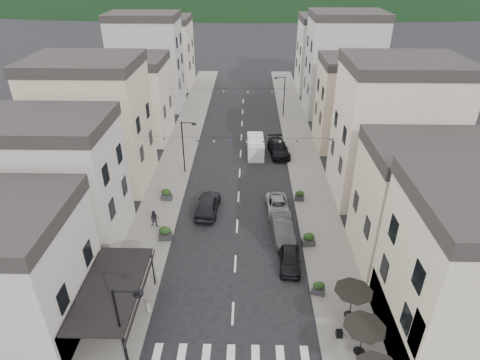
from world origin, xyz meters
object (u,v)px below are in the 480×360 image
object	(u,v)px
parked_car_b	(282,229)
parked_car_c	(278,206)
parked_car_e	(208,204)
pedestrian_a	(124,265)
pedestrian_b	(154,219)
delivery_van	(256,146)
parked_car_a	(290,259)
parked_car_d	(279,148)

from	to	relation	value
parked_car_b	parked_car_c	distance (m)	3.86
parked_car_e	parked_car_c	bearing A→B (deg)	-174.26
parked_car_c	pedestrian_a	distance (m)	14.97
parked_car_b	pedestrian_b	xyz separation A→B (m)	(-11.18, 1.10, 0.15)
parked_car_b	parked_car_c	xyz separation A→B (m)	(-0.14, 3.85, -0.15)
pedestrian_a	pedestrian_b	size ratio (longest dim) A/B	1.12
delivery_van	pedestrian_b	bearing A→B (deg)	-122.28
parked_car_a	parked_car_c	distance (m)	7.53
pedestrian_b	parked_car_d	bearing A→B (deg)	55.42
parked_car_a	pedestrian_a	size ratio (longest dim) A/B	2.21
parked_car_a	parked_car_d	bearing A→B (deg)	91.83
parked_car_d	pedestrian_a	xyz separation A→B (m)	(-12.85, -21.44, 0.24)
parked_car_c	parked_car_d	world-z (taller)	parked_car_d
pedestrian_b	parked_car_a	bearing A→B (deg)	-19.22
pedestrian_b	parked_car_b	bearing A→B (deg)	-2.36
parked_car_b	delivery_van	bearing A→B (deg)	92.14
parked_car_a	parked_car_c	xyz separation A→B (m)	(-0.47, 7.51, -0.05)
parked_car_c	delivery_van	bearing A→B (deg)	95.54
parked_car_a	pedestrian_b	distance (m)	12.46
parked_car_e	pedestrian_b	size ratio (longest dim) A/B	3.08
parked_car_b	pedestrian_a	bearing A→B (deg)	-162.66
parked_car_e	pedestrian_a	xyz separation A→B (m)	(-5.45, -8.71, 0.18)
parked_car_b	delivery_van	world-z (taller)	delivery_van
pedestrian_a	pedestrian_b	world-z (taller)	pedestrian_a
parked_car_c	pedestrian_b	size ratio (longest dim) A/B	2.81
delivery_van	pedestrian_a	bearing A→B (deg)	-116.62
parked_car_e	parked_car_d	bearing A→B (deg)	-116.20
parked_car_c	parked_car_e	xyz separation A→B (m)	(-6.57, -0.20, 0.21)
parked_car_a	pedestrian_a	world-z (taller)	pedestrian_a
parked_car_a	delivery_van	world-z (taller)	delivery_van
parked_car_c	pedestrian_a	world-z (taller)	pedestrian_a
parked_car_d	parked_car_e	world-z (taller)	parked_car_e
pedestrian_a	parked_car_b	bearing A→B (deg)	37.23
parked_car_d	delivery_van	xyz separation A→B (m)	(-2.80, -0.15, 0.35)
parked_car_b	parked_car_d	world-z (taller)	parked_car_d
parked_car_a	parked_car_e	size ratio (longest dim) A/B	0.80
parked_car_c	parked_car_e	world-z (taller)	parked_car_e
pedestrian_b	parked_car_c	bearing A→B (deg)	17.27
parked_car_d	parked_car_b	bearing A→B (deg)	-99.29
parked_car_b	parked_car_c	bearing A→B (deg)	86.87
parked_car_a	parked_car_e	distance (m)	10.15
parked_car_c	parked_car_e	size ratio (longest dim) A/B	0.91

